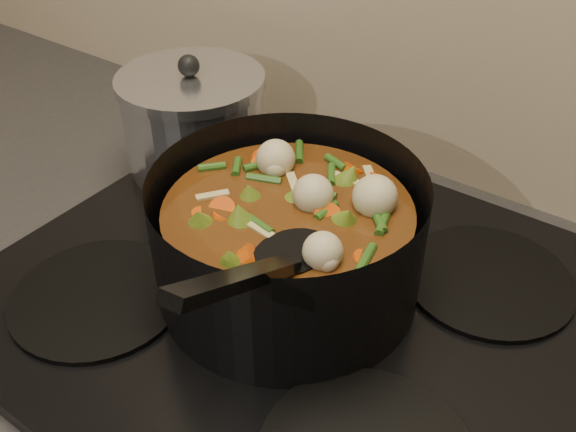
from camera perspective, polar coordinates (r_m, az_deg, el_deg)
The scene contains 3 objects.
stovetop at distance 0.69m, azimuth 0.72°, elevation -7.11°, with size 0.62×0.54×0.03m.
stockpot at distance 0.64m, azimuth -0.01°, elevation -2.20°, with size 0.29×0.37×0.20m.
saucepan at distance 0.86m, azimuth -8.35°, elevation 8.38°, with size 0.19×0.19×0.16m.
Camera 1 is at (0.28, 1.52, 1.40)m, focal length 40.00 mm.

